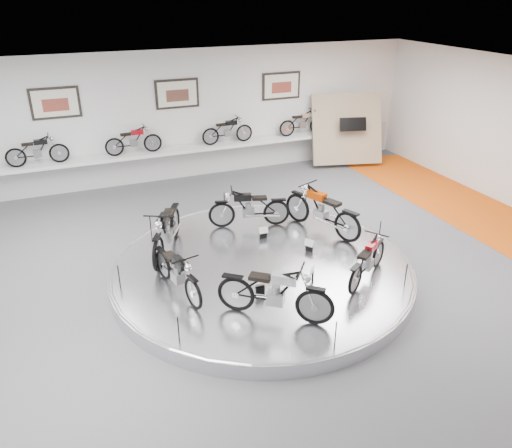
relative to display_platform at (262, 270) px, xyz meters
name	(u,v)px	position (x,y,z in m)	size (l,w,h in m)	color
floor	(267,283)	(0.00, -0.30, -0.15)	(16.00, 16.00, 0.00)	#535355
ceiling	(269,91)	(0.00, -0.30, 3.85)	(16.00, 16.00, 0.00)	white
wall_back	(178,116)	(0.00, 6.70, 1.85)	(16.00, 16.00, 0.00)	silver
orange_carpet_strip	(508,229)	(6.80, -0.30, -0.14)	(2.40, 12.60, 0.01)	#D75706
dado_band	(182,161)	(0.00, 6.68, 0.40)	(15.68, 0.04, 1.10)	#BCBCBA
display_platform	(262,270)	(0.00, 0.00, 0.00)	(6.40, 6.40, 0.30)	silver
platform_rim	(262,265)	(0.00, 0.00, 0.12)	(6.40, 6.40, 0.10)	#B2B2BA
shelf	(183,150)	(0.00, 6.40, 0.85)	(11.00, 0.55, 0.10)	silver
poster_left	(55,103)	(-3.50, 6.66, 2.55)	(1.35, 0.06, 0.88)	beige
poster_center	(177,94)	(0.00, 6.66, 2.55)	(1.35, 0.06, 0.88)	beige
poster_right	(281,86)	(3.50, 6.66, 2.55)	(1.35, 0.06, 0.88)	beige
display_panel	(347,129)	(5.60, 5.80, 1.10)	(2.40, 0.12, 2.40)	#9E8168
shelf_bike_a	(37,153)	(-4.20, 6.40, 1.27)	(1.22, 0.42, 0.73)	black
shelf_bike_b	(134,142)	(-1.50, 6.40, 1.27)	(1.22, 0.42, 0.73)	maroon
shelf_bike_c	(228,132)	(1.50, 6.40, 1.27)	(1.22, 0.42, 0.73)	black
shelf_bike_d	(302,124)	(4.20, 6.40, 1.27)	(1.22, 0.42, 0.73)	silver
bike_a	(322,210)	(1.94, 0.91, 0.71)	(1.92, 0.68, 1.13)	#B23500
bike_b	(249,208)	(0.44, 1.84, 0.65)	(1.69, 0.60, 1.00)	black
bike_c	(166,230)	(-1.73, 1.28, 0.71)	(1.90, 0.67, 1.12)	black
bike_d	(177,271)	(-1.92, -0.39, 0.62)	(1.59, 0.56, 0.93)	black
bike_e	(275,292)	(-0.53, -1.83, 0.68)	(1.81, 0.64, 1.06)	silver
bike_f	(368,260)	(1.72, -1.36, 0.59)	(1.51, 0.53, 0.89)	maroon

